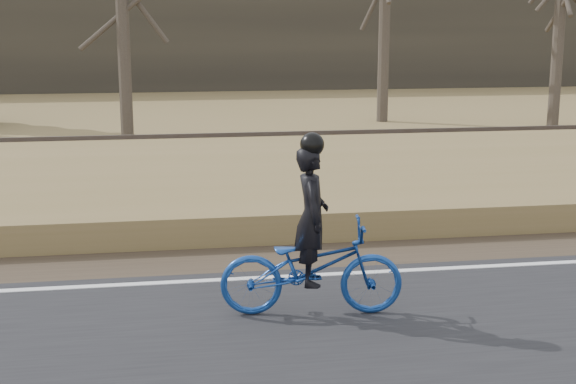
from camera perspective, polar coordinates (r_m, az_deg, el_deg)
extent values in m
plane|color=olive|center=(10.02, -2.63, -6.86)|extent=(120.00, 120.00, 0.00)
cube|color=black|center=(7.71, -0.44, -12.65)|extent=(120.00, 6.00, 0.06)
cube|color=silver|center=(10.19, -2.76, -6.15)|extent=(120.00, 0.12, 0.01)
cube|color=#473A2B|center=(11.15, -3.34, -4.78)|extent=(120.00, 1.60, 0.04)
cube|color=olive|center=(13.99, -4.62, -0.45)|extent=(120.00, 5.00, 0.44)
cube|color=slate|center=(17.71, -5.62, 2.21)|extent=(120.00, 3.00, 0.45)
cube|color=black|center=(17.66, -5.64, 3.16)|extent=(120.00, 2.40, 0.14)
cube|color=brown|center=(16.93, -5.50, 3.27)|extent=(120.00, 0.07, 0.15)
cube|color=brown|center=(18.35, -5.80, 3.95)|extent=(120.00, 0.07, 0.15)
cube|color=#383328|center=(39.43, -7.81, 11.66)|extent=(120.00, 4.00, 6.00)
imported|color=navy|center=(8.87, 1.67, -5.40)|extent=(2.08, 0.94, 1.06)
imported|color=black|center=(8.71, 1.69, -1.72)|extent=(0.43, 0.60, 1.53)
sphere|color=black|center=(8.56, 1.73, 3.40)|extent=(0.26, 0.26, 0.26)
cylinder|color=#4A4236|center=(22.45, -11.73, 13.15)|extent=(0.36, 0.36, 7.50)
cylinder|color=#4A4236|center=(26.50, 18.73, 11.17)|extent=(0.36, 0.36, 6.20)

